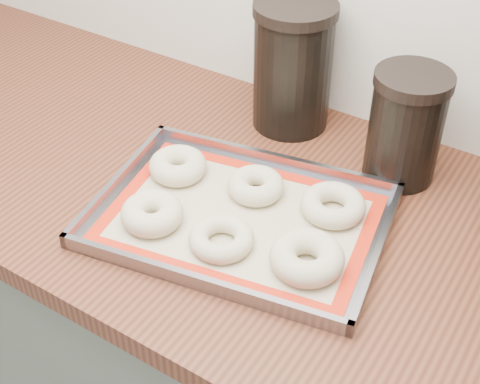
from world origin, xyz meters
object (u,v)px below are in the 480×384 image
Objects in this scene: bagel_front_left at (152,213)px; bagel_back_mid at (256,186)px; baking_tray at (240,218)px; bagel_back_right at (333,205)px; canister_left at (293,66)px; bagel_front_right at (307,257)px; bagel_front_mid at (221,239)px; bagel_back_left at (178,166)px; canister_mid at (406,126)px.

bagel_front_left reaches higher than bagel_back_mid.
baking_tray is 4.86× the size of bagel_back_right.
canister_left is at bearing 84.53° from bagel_front_left.
bagel_front_right reaches higher than baking_tray.
bagel_back_left is (-0.16, 0.11, 0.00)m from bagel_front_mid.
bagel_front_right is (0.25, 0.04, 0.00)m from bagel_front_left.
bagel_front_right is 0.56× the size of canister_mid.
baking_tray is 0.33m from canister_left.
bagel_front_left is at bearing -95.47° from canister_left.
bagel_back_left is at bearing 165.19° from baking_tray.
baking_tray is 2.11× the size of canister_left.
canister_left reaches higher than bagel_front_right.
bagel_front_mid is 0.51× the size of canister_mid.
bagel_back_mid is (-0.02, 0.14, 0.00)m from bagel_front_mid.
bagel_front_right reaches higher than bagel_back_right.
bagel_back_right is 0.53× the size of canister_mid.
bagel_back_right is 0.19m from canister_mid.
bagel_front_mid is 0.14m from bagel_back_mid.
baking_tray is 5.37× the size of bagel_back_mid.
bagel_front_mid is at bearing -33.67° from bagel_back_left.
bagel_front_mid is at bearing -76.86° from canister_left.
canister_left reaches higher than bagel_front_left.
bagel_back_left is (-0.04, 0.12, -0.00)m from bagel_front_left.
canister_left is (-0.06, 0.23, 0.10)m from bagel_back_mid.
baking_tray is 5.09× the size of bagel_front_mid.
bagel_front_right is at bearing -94.66° from canister_mid.
bagel_front_left is 0.13m from bagel_back_left.
bagel_back_left is (-0.30, 0.08, -0.00)m from bagel_front_right.
bagel_front_left is at bearing -142.77° from bagel_back_right.
bagel_front_left is 0.18m from bagel_back_mid.
bagel_front_mid is 1.05× the size of bagel_back_mid.
canister_left is (-0.09, 0.37, 0.10)m from bagel_front_mid.
bagel_front_left is at bearing -123.46° from bagel_back_mid.
bagel_back_mid is at bearing 145.22° from bagel_front_right.
bagel_front_mid is (0.12, 0.01, -0.00)m from bagel_front_left.
bagel_front_right is at bearing -57.23° from canister_left.
canister_mid is at bearing 50.57° from bagel_front_left.
canister_left reaches higher than bagel_back_left.
bagel_back_mid is at bearing 100.15° from baking_tray.
canister_left reaches higher than baking_tray.
bagel_front_right is at bearing -15.08° from bagel_back_left.
bagel_back_left is 0.51× the size of canister_mid.
bagel_back_left is (-0.15, 0.04, 0.02)m from baking_tray.
bagel_front_right is at bearing -34.78° from bagel_back_mid.
baking_tray is 0.07m from bagel_front_mid.
bagel_front_left is (-0.11, -0.08, 0.02)m from baking_tray.
bagel_back_left is at bearing -146.23° from canister_mid.
bagel_front_mid is 0.19m from bagel_back_right.
bagel_back_mid is (-0.01, 0.07, 0.02)m from baking_tray.
bagel_back_mid is at bearing -133.62° from canister_mid.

